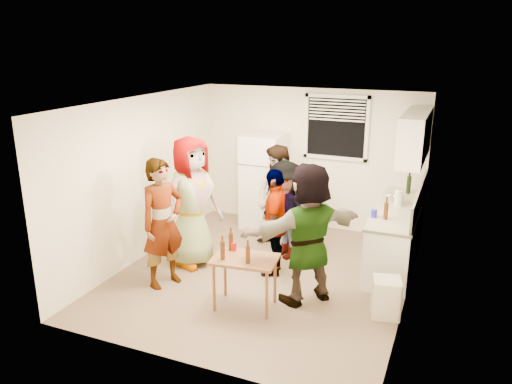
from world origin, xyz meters
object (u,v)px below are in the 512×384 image
at_px(refrigerator, 264,181).
at_px(guest_stripe, 166,283).
at_px(beer_bottle_table, 248,263).
at_px(guest_back_right, 285,256).
at_px(trash_bin, 386,297).
at_px(guest_black, 274,272).
at_px(red_cup, 233,250).
at_px(guest_orange, 306,299).
at_px(blue_cup, 374,217).
at_px(kettle, 397,203).
at_px(beer_bottle_counter, 385,219).
at_px(serving_table, 245,307).
at_px(guest_back_left, 278,248).
at_px(wine_bottle, 408,193).
at_px(guest_grey, 194,263).

height_order(refrigerator, guest_stripe, refrigerator).
relative_size(beer_bottle_table, guest_back_right, 0.14).
distance_m(trash_bin, guest_black, 1.82).
bearing_deg(guest_back_right, red_cup, -66.44).
bearing_deg(guest_orange, guest_black, -89.60).
xyz_separation_m(trash_bin, guest_orange, (-1.02, 0.01, -0.25)).
xyz_separation_m(refrigerator, blue_cup, (2.19, -1.30, 0.05)).
relative_size(kettle, red_cup, 2.19).
distance_m(blue_cup, guest_stripe, 3.07).
distance_m(beer_bottle_counter, guest_orange, 1.57).
bearing_deg(red_cup, trash_bin, 9.04).
distance_m(beer_bottle_counter, guest_back_right, 1.78).
bearing_deg(guest_black, serving_table, -14.35).
bearing_deg(guest_back_right, beer_bottle_counter, 23.99).
bearing_deg(kettle, red_cup, -118.09).
height_order(guest_stripe, guest_back_right, guest_back_right).
xyz_separation_m(guest_stripe, guest_back_left, (1.03, 1.77, 0.00)).
height_order(blue_cup, serving_table, blue_cup).
xyz_separation_m(serving_table, red_cup, (-0.24, 0.17, 0.68)).
bearing_deg(red_cup, guest_black, 76.02).
bearing_deg(guest_stripe, guest_back_left, -7.56).
bearing_deg(wine_bottle, trash_bin, -88.47).
bearing_deg(refrigerator, beer_bottle_table, -71.75).
xyz_separation_m(beer_bottle_counter, guest_black, (-1.48, -0.41, -0.90)).
distance_m(kettle, trash_bin, 1.95).
bearing_deg(guest_grey, refrigerator, 11.99).
relative_size(blue_cup, guest_black, 0.07).
height_order(refrigerator, beer_bottle_table, refrigerator).
xyz_separation_m(beer_bottle_table, guest_back_right, (-0.15, 1.79, -0.68)).
relative_size(beer_bottle_table, red_cup, 2.05).
xyz_separation_m(beer_bottle_counter, trash_bin, (0.21, -1.02, -0.65)).
bearing_deg(guest_back_left, guest_grey, -115.99).
height_order(refrigerator, beer_bottle_counter, refrigerator).
bearing_deg(guest_orange, beer_bottle_table, -1.66).
distance_m(trash_bin, guest_orange, 1.05).
distance_m(kettle, guest_black, 2.16).
bearing_deg(guest_grey, beer_bottle_counter, -54.48).
relative_size(serving_table, guest_back_right, 0.52).
xyz_separation_m(trash_bin, guest_grey, (-2.95, 0.43, -0.25)).
relative_size(trash_bin, serving_table, 0.61).
relative_size(guest_back_right, guest_black, 0.99).
distance_m(wine_bottle, guest_orange, 2.73).
xyz_separation_m(beer_bottle_counter, guest_grey, (-2.73, -0.59, -0.90)).
relative_size(trash_bin, beer_bottle_table, 2.24).
height_order(blue_cup, beer_bottle_table, blue_cup).
bearing_deg(guest_back_right, refrigerator, 156.12).
xyz_separation_m(beer_bottle_table, guest_back_left, (-0.35, 2.05, -0.68)).
distance_m(guest_back_left, guest_back_right, 0.33).
relative_size(refrigerator, red_cup, 15.92).
xyz_separation_m(kettle, beer_bottle_table, (-1.43, -2.43, -0.22)).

